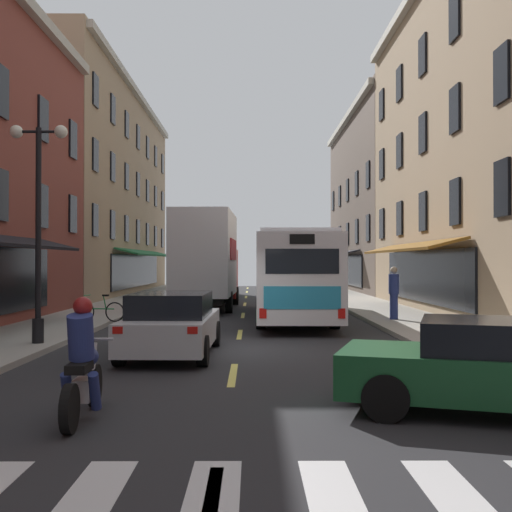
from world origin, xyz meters
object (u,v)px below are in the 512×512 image
at_px(sedan_mid, 172,324).
at_px(street_lamp_twin, 38,222).
at_px(transit_bus, 293,275).
at_px(bicycle_near, 100,311).
at_px(pedestrian_mid, 394,292).
at_px(motorcycle_rider, 83,367).
at_px(box_truck, 207,261).
at_px(sedan_far, 498,366).
at_px(sedan_near, 217,285).

relative_size(sedan_mid, street_lamp_twin, 0.83).
height_order(transit_bus, bicycle_near, transit_bus).
height_order(sedan_mid, street_lamp_twin, street_lamp_twin).
distance_m(sedan_mid, pedestrian_mid, 10.03).
distance_m(sedan_mid, motorcycle_rider, 5.74).
xyz_separation_m(sedan_mid, street_lamp_twin, (-3.45, 1.16, 2.39)).
relative_size(box_truck, sedan_far, 1.78).
distance_m(transit_bus, box_truck, 5.57).
xyz_separation_m(bicycle_near, street_lamp_twin, (-0.19, -5.44, 2.61)).
height_order(sedan_near, bicycle_near, sedan_near).
relative_size(box_truck, sedan_near, 1.70).
height_order(sedan_mid, pedestrian_mid, pedestrian_mid).
distance_m(motorcycle_rider, pedestrian_mid, 14.99).
bearing_deg(sedan_near, box_truck, -89.22).
bearing_deg(bicycle_near, sedan_near, 80.03).
bearing_deg(sedan_far, motorcycle_rider, -177.58).
bearing_deg(sedan_mid, sedan_near, 90.78).
bearing_deg(sedan_far, sedan_mid, 133.77).
relative_size(box_truck, pedestrian_mid, 4.46).
bearing_deg(motorcycle_rider, bicycle_near, 102.76).
distance_m(sedan_far, motorcycle_rider, 5.73).
height_order(sedan_mid, sedan_far, sedan_mid).
distance_m(box_truck, street_lamp_twin, 12.89).
bearing_deg(motorcycle_rider, pedestrian_mid, 61.15).
xyz_separation_m(transit_bus, motorcycle_rider, (-3.83, -15.06, -0.94)).
relative_size(motorcycle_rider, pedestrian_mid, 1.13).
height_order(sedan_mid, bicycle_near, sedan_mid).
bearing_deg(sedan_near, street_lamp_twin, -98.04).
height_order(pedestrian_mid, street_lamp_twin, street_lamp_twin).
height_order(sedan_near, pedestrian_mid, pedestrian_mid).
bearing_deg(street_lamp_twin, motorcycle_rider, -66.60).
height_order(bicycle_near, pedestrian_mid, pedestrian_mid).
relative_size(transit_bus, bicycle_near, 7.31).
height_order(box_truck, motorcycle_rider, box_truck).
bearing_deg(motorcycle_rider, sedan_mid, 85.32).
bearing_deg(pedestrian_mid, sedan_far, -70.45).
xyz_separation_m(sedan_far, street_lamp_twin, (-8.70, 6.64, 2.43)).
bearing_deg(motorcycle_rider, sedan_near, 89.70).
height_order(transit_bus, sedan_near, transit_bus).
bearing_deg(transit_bus, box_truck, 129.81).
height_order(sedan_near, sedan_mid, sedan_mid).
relative_size(pedestrian_mid, street_lamp_twin, 0.34).
distance_m(motorcycle_rider, street_lamp_twin, 7.88).
relative_size(box_truck, street_lamp_twin, 1.52).
distance_m(sedan_far, bicycle_near, 14.78).
distance_m(sedan_near, pedestrian_mid, 17.43).
relative_size(bicycle_near, street_lamp_twin, 0.32).
bearing_deg(motorcycle_rider, sedan_far, 2.42).
xyz_separation_m(pedestrian_mid, street_lamp_twin, (-10.21, -6.24, 2.02)).
bearing_deg(sedan_far, bicycle_near, 125.17).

